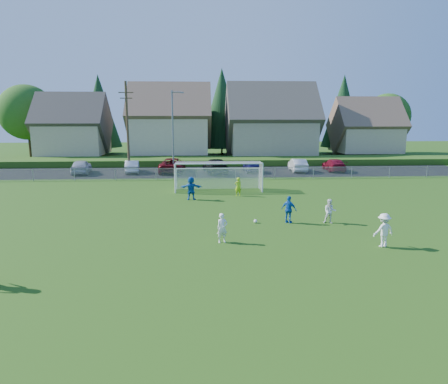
{
  "coord_description": "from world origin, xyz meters",
  "views": [
    {
      "loc": [
        -1.52,
        -17.81,
        6.39
      ],
      "look_at": [
        0.0,
        8.0,
        1.4
      ],
      "focal_mm": 32.0,
      "sensor_mm": 36.0,
      "label": 1
    }
  ],
  "objects": [
    {
      "name": "utility_pole",
      "position": [
        -9.5,
        27.0,
        5.15
      ],
      "size": [
        1.6,
        0.26,
        10.0
      ],
      "color": "#473321",
      "rests_on": "ground"
    },
    {
      "name": "car_g",
      "position": [
        13.98,
        27.49,
        0.7
      ],
      "size": [
        2.32,
        4.96,
        1.4
      ],
      "primitive_type": "imported",
      "rotation": [
        0.0,
        0.0,
        3.07
      ],
      "color": "maroon",
      "rests_on": "ground"
    },
    {
      "name": "car_a",
      "position": [
        -14.77,
        27.02,
        0.78
      ],
      "size": [
        2.43,
        4.8,
        1.57
      ],
      "primitive_type": "imported",
      "rotation": [
        0.0,
        0.0,
        3.27
      ],
      "color": "#B2B3BA",
      "rests_on": "ground"
    },
    {
      "name": "asphalt_lot",
      "position": [
        0.0,
        27.5,
        0.01
      ],
      "size": [
        60.0,
        60.0,
        0.0
      ],
      "primitive_type": "plane",
      "color": "black",
      "rests_on": "ground"
    },
    {
      "name": "ground",
      "position": [
        0.0,
        0.0,
        0.0
      ],
      "size": [
        160.0,
        160.0,
        0.0
      ],
      "primitive_type": "plane",
      "color": "#193D0C",
      "rests_on": "ground"
    },
    {
      "name": "goalkeeper",
      "position": [
        1.46,
        13.57,
        0.75
      ],
      "size": [
        0.62,
        0.48,
        1.51
      ],
      "primitive_type": "imported",
      "rotation": [
        0.0,
        0.0,
        3.38
      ],
      "color": "#A6DA19",
      "rests_on": "ground"
    },
    {
      "name": "car_d",
      "position": [
        0.12,
        26.28,
        0.81
      ],
      "size": [
        2.97,
        5.85,
        1.63
      ],
      "primitive_type": "imported",
      "rotation": [
        0.0,
        0.0,
        3.27
      ],
      "color": "black",
      "rests_on": "ground"
    },
    {
      "name": "soccer_ball",
      "position": [
        1.74,
        5.28,
        0.11
      ],
      "size": [
        0.22,
        0.22,
        0.22
      ],
      "primitive_type": "sphere",
      "color": "white",
      "rests_on": "ground"
    },
    {
      "name": "houses_row",
      "position": [
        1.97,
        42.46,
        7.33
      ],
      "size": [
        53.9,
        11.45,
        13.27
      ],
      "color": "tan",
      "rests_on": "ground"
    },
    {
      "name": "chainlink_fence",
      "position": [
        0.0,
        22.0,
        0.63
      ],
      "size": [
        52.06,
        0.06,
        1.2
      ],
      "color": "gray",
      "rests_on": "ground"
    },
    {
      "name": "car_e",
      "position": [
        4.28,
        27.15,
        0.68
      ],
      "size": [
        1.87,
        4.08,
        1.36
      ],
      "primitive_type": "imported",
      "rotation": [
        0.0,
        0.0,
        3.21
      ],
      "color": "#16164F",
      "rests_on": "ground"
    },
    {
      "name": "player_white_a",
      "position": [
        -0.46,
        1.69,
        0.76
      ],
      "size": [
        0.64,
        0.52,
        1.51
      ],
      "primitive_type": "imported",
      "rotation": [
        0.0,
        0.0,
        0.33
      ],
      "color": "white",
      "rests_on": "ground"
    },
    {
      "name": "streetlight",
      "position": [
        -4.45,
        26.0,
        4.84
      ],
      "size": [
        1.38,
        0.18,
        9.0
      ],
      "color": "slate",
      "rests_on": "ground"
    },
    {
      "name": "player_white_c",
      "position": [
        7.42,
        0.55,
        0.84
      ],
      "size": [
        1.2,
        0.86,
        1.68
      ],
      "primitive_type": "imported",
      "rotation": [
        0.0,
        0.0,
        3.38
      ],
      "color": "white",
      "rests_on": "ground"
    },
    {
      "name": "player_white_b",
      "position": [
        6.16,
        4.95,
        0.74
      ],
      "size": [
        0.85,
        0.74,
        1.48
      ],
      "primitive_type": "imported",
      "rotation": [
        0.0,
        0.0,
        -0.28
      ],
      "color": "white",
      "rests_on": "ground"
    },
    {
      "name": "player_blue_b",
      "position": [
        -2.27,
        12.32,
        0.89
      ],
      "size": [
        1.68,
        0.59,
        1.79
      ],
      "primitive_type": "imported",
      "rotation": [
        0.0,
        0.0,
        3.1
      ],
      "color": "#1250AE",
      "rests_on": "ground"
    },
    {
      "name": "tree_row",
      "position": [
        1.04,
        48.74,
        6.91
      ],
      "size": [
        65.98,
        12.36,
        13.8
      ],
      "color": "#382616",
      "rests_on": "ground"
    },
    {
      "name": "grass_embankment",
      "position": [
        0.0,
        35.0,
        0.4
      ],
      "size": [
        70.0,
        6.0,
        0.8
      ],
      "primitive_type": "cube",
      "color": "#1E420F",
      "rests_on": "ground"
    },
    {
      "name": "car_c",
      "position": [
        -4.72,
        27.43,
        0.82
      ],
      "size": [
        2.81,
        5.94,
        1.64
      ],
      "primitive_type": "imported",
      "rotation": [
        0.0,
        0.0,
        3.13
      ],
      "color": "#5E0A10",
      "rests_on": "ground"
    },
    {
      "name": "player_blue_a",
      "position": [
        3.74,
        5.19,
        0.82
      ],
      "size": [
        1.01,
        0.9,
        1.64
      ],
      "primitive_type": "imported",
      "rotation": [
        0.0,
        0.0,
        2.5
      ],
      "color": "#1250AE",
      "rests_on": "ground"
    },
    {
      "name": "car_b",
      "position": [
        -9.24,
        27.46,
        0.69
      ],
      "size": [
        2.0,
        4.35,
        1.38
      ],
      "primitive_type": "imported",
      "rotation": [
        0.0,
        0.0,
        3.27
      ],
      "color": "silver",
      "rests_on": "ground"
    },
    {
      "name": "soccer_goal",
      "position": [
        0.0,
        16.05,
        1.63
      ],
      "size": [
        7.42,
        1.9,
        2.5
      ],
      "color": "white",
      "rests_on": "ground"
    },
    {
      "name": "car_f",
      "position": [
        9.65,
        27.3,
        0.73
      ],
      "size": [
        1.75,
        4.52,
        1.47
      ],
      "primitive_type": "imported",
      "rotation": [
        0.0,
        0.0,
        3.1
      ],
      "color": "silver",
      "rests_on": "ground"
    }
  ]
}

